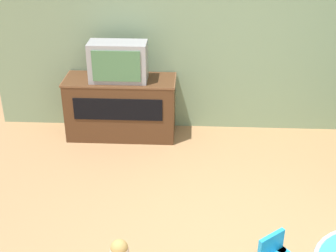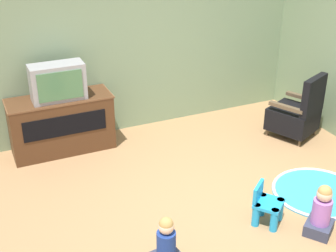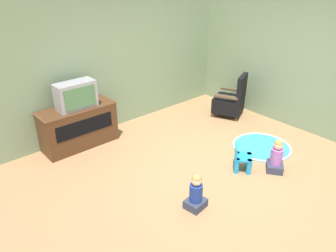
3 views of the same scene
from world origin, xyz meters
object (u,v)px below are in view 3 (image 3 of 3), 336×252
object	(u,v)px
child_watching_center	(276,157)
tv_cabinet	(79,126)
yellow_kid_chair	(242,160)
black_armchair	(231,101)
television	(76,95)
child_watching_left	(196,194)

from	to	relation	value
child_watching_center	tv_cabinet	bearing A→B (deg)	89.54
child_watching_center	yellow_kid_chair	bearing A→B (deg)	101.08
tv_cabinet	yellow_kid_chair	bearing A→B (deg)	-57.29
child_watching_center	black_armchair	bearing A→B (deg)	23.15
yellow_kid_chair	child_watching_center	distance (m)	0.55
television	child_watching_center	bearing A→B (deg)	-54.65
child_watching_left	child_watching_center	bearing A→B (deg)	-15.44
television	yellow_kid_chair	distance (m)	3.03
black_armchair	yellow_kid_chair	xyz separation A→B (m)	(-1.56, -1.51, -0.16)
child_watching_left	black_armchair	bearing A→B (deg)	22.96
television	black_armchair	xyz separation A→B (m)	(3.16, -0.93, -0.66)
television	yellow_kid_chair	size ratio (longest dim) A/B	1.56
tv_cabinet	television	bearing A→B (deg)	-90.00
television	child_watching_left	world-z (taller)	television
tv_cabinet	television	size ratio (longest dim) A/B	1.99
tv_cabinet	child_watching_center	xyz separation A→B (m)	(2.00, -2.87, -0.15)
black_armchair	child_watching_left	xyz separation A→B (m)	(-2.80, -1.67, -0.12)
tv_cabinet	television	world-z (taller)	television
television	black_armchair	size ratio (longest dim) A/B	0.72
black_armchair	yellow_kid_chair	distance (m)	2.18
black_armchair	child_watching_left	distance (m)	3.26
tv_cabinet	black_armchair	xyz separation A→B (m)	(3.16, -0.99, -0.04)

